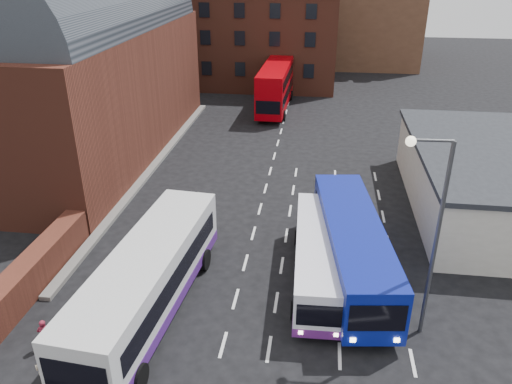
# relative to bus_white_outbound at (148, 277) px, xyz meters

# --- Properties ---
(ground) EXTENTS (180.00, 180.00, 0.00)m
(ground) POSITION_rel_bus_white_outbound_xyz_m (3.78, -0.93, -2.00)
(ground) COLOR black
(railway_station) EXTENTS (12.00, 28.00, 16.00)m
(railway_station) POSITION_rel_bus_white_outbound_xyz_m (-11.72, 20.07, 5.63)
(railway_station) COLOR #602B1E
(railway_station) RESTS_ON ground
(forecourt_wall) EXTENTS (1.20, 10.00, 1.80)m
(forecourt_wall) POSITION_rel_bus_white_outbound_xyz_m (-6.42, 1.07, -1.10)
(forecourt_wall) COLOR #602B1E
(forecourt_wall) RESTS_ON ground
(cream_building) EXTENTS (10.40, 16.40, 4.25)m
(cream_building) POSITION_rel_bus_white_outbound_xyz_m (18.78, 13.07, 0.15)
(cream_building) COLOR beige
(cream_building) RESTS_ON ground
(brick_terrace) EXTENTS (22.00, 10.00, 11.00)m
(brick_terrace) POSITION_rel_bus_white_outbound_xyz_m (-2.22, 45.07, 3.50)
(brick_terrace) COLOR brown
(brick_terrace) RESTS_ON ground
(castle_keep) EXTENTS (22.00, 22.00, 12.00)m
(castle_keep) POSITION_rel_bus_white_outbound_xyz_m (9.78, 65.07, 4.00)
(castle_keep) COLOR brown
(castle_keep) RESTS_ON ground
(bus_white_outbound) EXTENTS (3.90, 12.62, 3.39)m
(bus_white_outbound) POSITION_rel_bus_white_outbound_xyz_m (0.00, 0.00, 0.00)
(bus_white_outbound) COLOR silver
(bus_white_outbound) RESTS_ON ground
(bus_white_inbound) EXTENTS (2.71, 9.77, 2.64)m
(bus_white_inbound) POSITION_rel_bus_white_outbound_xyz_m (7.66, 3.55, -0.44)
(bus_white_inbound) COLOR white
(bus_white_inbound) RESTS_ON ground
(bus_blue) EXTENTS (4.16, 11.98, 3.20)m
(bus_blue) POSITION_rel_bus_white_outbound_xyz_m (9.39, 4.25, -0.11)
(bus_blue) COLOR navy
(bus_blue) RESTS_ON ground
(bus_red_double) EXTENTS (3.18, 11.83, 4.71)m
(bus_red_double) POSITION_rel_bus_white_outbound_xyz_m (2.51, 34.13, 0.50)
(bus_red_double) COLOR #9D0007
(bus_red_double) RESTS_ON ground
(street_lamp) EXTENTS (1.87, 0.41, 9.18)m
(street_lamp) POSITION_rel_bus_white_outbound_xyz_m (12.06, 0.29, 3.54)
(street_lamp) COLOR #4B4C4F
(street_lamp) RESTS_ON ground
(pedestrian_red) EXTENTS (0.64, 0.53, 1.50)m
(pedestrian_red) POSITION_rel_bus_white_outbound_xyz_m (-3.66, -2.93, -1.25)
(pedestrian_red) COLOR maroon
(pedestrian_red) RESTS_ON ground
(pedestrian_beige) EXTENTS (0.72, 0.58, 1.44)m
(pedestrian_beige) POSITION_rel_bus_white_outbound_xyz_m (-2.75, -4.70, -1.28)
(pedestrian_beige) COLOR tan
(pedestrian_beige) RESTS_ON ground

